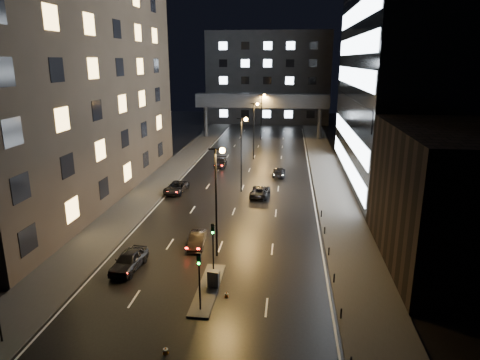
{
  "coord_description": "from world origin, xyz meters",
  "views": [
    {
      "loc": [
        6.22,
        -27.49,
        17.38
      ],
      "look_at": [
        0.79,
        19.72,
        4.0
      ],
      "focal_mm": 32.0,
      "sensor_mm": 36.0,
      "label": 1
    }
  ],
  "objects_px": {
    "car_away_c": "(176,187)",
    "car_away_d": "(221,163)",
    "car_away_b": "(197,240)",
    "utility_cabinet": "(214,279)",
    "car_away_a": "(129,260)",
    "car_toward_a": "(260,191)",
    "car_toward_b": "(279,172)"
  },
  "relations": [
    {
      "from": "car_away_c",
      "to": "car_away_d",
      "type": "distance_m",
      "value": 15.5
    },
    {
      "from": "car_away_b",
      "to": "car_away_c",
      "type": "relative_size",
      "value": 0.8
    },
    {
      "from": "car_away_c",
      "to": "car_away_d",
      "type": "relative_size",
      "value": 1.09
    },
    {
      "from": "car_toward_b",
      "to": "utility_cabinet",
      "type": "distance_m",
      "value": 34.75
    },
    {
      "from": "car_away_c",
      "to": "car_toward_b",
      "type": "bearing_deg",
      "value": 41.6
    },
    {
      "from": "car_toward_a",
      "to": "car_toward_b",
      "type": "relative_size",
      "value": 1.09
    },
    {
      "from": "car_away_a",
      "to": "car_toward_b",
      "type": "distance_m",
      "value": 34.33
    },
    {
      "from": "car_away_a",
      "to": "car_away_b",
      "type": "bearing_deg",
      "value": 52.53
    },
    {
      "from": "car_away_a",
      "to": "car_toward_b",
      "type": "height_order",
      "value": "car_away_a"
    },
    {
      "from": "car_away_c",
      "to": "car_toward_a",
      "type": "distance_m",
      "value": 11.43
    },
    {
      "from": "car_away_d",
      "to": "utility_cabinet",
      "type": "relative_size",
      "value": 3.55
    },
    {
      "from": "utility_cabinet",
      "to": "car_away_a",
      "type": "bearing_deg",
      "value": 170.84
    },
    {
      "from": "car_away_d",
      "to": "car_toward_b",
      "type": "relative_size",
      "value": 1.03
    },
    {
      "from": "car_away_c",
      "to": "car_toward_a",
      "type": "xyz_separation_m",
      "value": [
        11.42,
        -0.35,
        -0.02
      ]
    },
    {
      "from": "car_away_b",
      "to": "utility_cabinet",
      "type": "xyz_separation_m",
      "value": [
        2.94,
        -7.58,
        0.14
      ]
    },
    {
      "from": "car_away_a",
      "to": "car_away_b",
      "type": "xyz_separation_m",
      "value": [
        4.83,
        5.26,
        -0.15
      ]
    },
    {
      "from": "car_away_c",
      "to": "car_away_d",
      "type": "xyz_separation_m",
      "value": [
        3.69,
        15.06,
        -0.03
      ]
    },
    {
      "from": "car_away_d",
      "to": "car_toward_a",
      "type": "distance_m",
      "value": 17.23
    },
    {
      "from": "car_away_c",
      "to": "utility_cabinet",
      "type": "height_order",
      "value": "utility_cabinet"
    },
    {
      "from": "car_toward_a",
      "to": "utility_cabinet",
      "type": "bearing_deg",
      "value": 88.34
    },
    {
      "from": "utility_cabinet",
      "to": "car_away_d",
      "type": "bearing_deg",
      "value": 105.7
    },
    {
      "from": "car_away_b",
      "to": "car_toward_a",
      "type": "distance_m",
      "value": 17.16
    },
    {
      "from": "car_away_b",
      "to": "car_toward_a",
      "type": "xyz_separation_m",
      "value": [
        4.93,
        16.43,
        0.01
      ]
    },
    {
      "from": "car_away_c",
      "to": "car_toward_b",
      "type": "distance_m",
      "value": 16.97
    },
    {
      "from": "car_away_b",
      "to": "car_away_d",
      "type": "bearing_deg",
      "value": 90.46
    },
    {
      "from": "car_away_b",
      "to": "car_toward_a",
      "type": "height_order",
      "value": "car_toward_a"
    },
    {
      "from": "car_away_b",
      "to": "car_toward_b",
      "type": "bearing_deg",
      "value": 70.61
    },
    {
      "from": "utility_cabinet",
      "to": "car_toward_a",
      "type": "bearing_deg",
      "value": 92.68
    },
    {
      "from": "car_away_a",
      "to": "car_away_c",
      "type": "relative_size",
      "value": 0.94
    },
    {
      "from": "car_away_b",
      "to": "car_away_d",
      "type": "xyz_separation_m",
      "value": [
        -2.79,
        31.84,
        0.01
      ]
    },
    {
      "from": "car_away_b",
      "to": "car_toward_b",
      "type": "relative_size",
      "value": 0.9
    },
    {
      "from": "car_away_b",
      "to": "utility_cabinet",
      "type": "distance_m",
      "value": 8.13
    }
  ]
}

